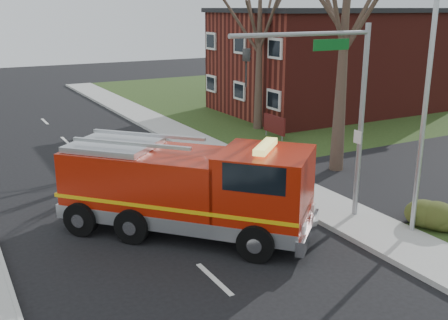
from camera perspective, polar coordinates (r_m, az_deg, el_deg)
ground at (r=14.94m, az=-1.07°, el=-12.86°), size 120.00×120.00×0.00m
sidewalk_right at (r=18.33m, az=16.47°, el=-7.56°), size 2.40×80.00×0.15m
brick_building at (r=38.93m, az=11.50°, el=10.61°), size 15.40×10.40×7.25m
health_center_sign at (r=29.90m, az=5.49°, el=3.84°), size 0.12×2.00×1.40m
bare_tree_near at (r=23.47m, az=13.16°, el=16.20°), size 6.00×6.00×12.00m
bare_tree_far at (r=31.58m, az=3.91°, el=14.80°), size 5.25×5.25×10.50m
traffic_signal_mast at (r=17.45m, az=11.87°, el=7.47°), size 5.29×0.18×6.80m
streetlight_pole at (r=17.44m, az=21.01°, el=6.22°), size 1.48×0.16×8.40m
fire_engine at (r=17.31m, az=-3.85°, el=-3.30°), size 7.55×7.86×3.28m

